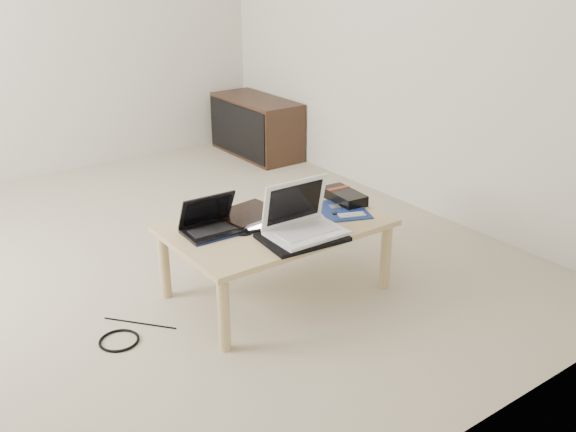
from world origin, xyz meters
TOP-DOWN VIEW (x-y plane):
  - ground at (0.00, 0.00)m, footprint 4.00×4.00m
  - coffee_table at (0.49, -0.70)m, footprint 1.10×0.70m
  - media_cabinet at (1.77, 1.45)m, footprint 0.41×0.90m
  - book at (0.42, -0.55)m, footprint 0.34×0.29m
  - netbook at (0.17, -0.60)m, footprint 0.29×0.22m
  - tablet at (0.42, -0.67)m, footprint 0.27×0.23m
  - remote at (0.61, -0.63)m, footprint 0.09×0.22m
  - neoprene_sleeve at (0.48, -0.93)m, footprint 0.42×0.32m
  - white_laptop at (0.50, -0.90)m, footprint 0.36×0.26m
  - motherboard at (0.88, -0.77)m, footprint 0.34×0.37m
  - gpu_box at (0.97, -0.67)m, footprint 0.16×0.28m
  - cable_coil at (0.29, -0.70)m, footprint 0.12×0.12m
  - floor_cable_coil at (-0.38, -0.65)m, footprint 0.23×0.23m
  - floor_cable_trail at (-0.24, -0.57)m, footprint 0.25×0.30m

SIDE VIEW (x-z plane):
  - ground at x=0.00m, z-range 0.00..0.00m
  - floor_cable_trail at x=-0.24m, z-range 0.00..0.01m
  - floor_cable_coil at x=-0.38m, z-range 0.00..0.01m
  - media_cabinet at x=1.77m, z-range 0.00..0.50m
  - coffee_table at x=0.49m, z-range 0.15..0.55m
  - motherboard at x=0.88m, z-range 0.40..0.41m
  - cable_coil at x=0.29m, z-range 0.40..0.41m
  - tablet at x=0.42m, z-range 0.40..0.41m
  - remote at x=0.61m, z-range 0.40..0.42m
  - neoprene_sleeve at x=0.48m, z-range 0.40..0.42m
  - book at x=0.42m, z-range 0.40..0.43m
  - gpu_box at x=0.97m, z-range 0.40..0.46m
  - netbook at x=0.17m, z-range 0.35..0.54m
  - white_laptop at x=0.50m, z-range 0.34..0.60m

